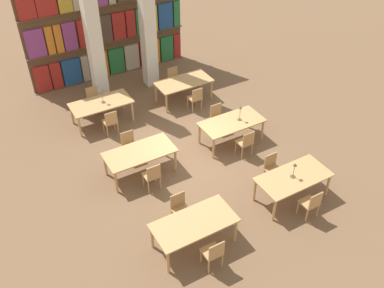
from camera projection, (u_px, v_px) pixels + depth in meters
The scene contains 25 objects.
ground_plane at pixel (187, 157), 12.93m from camera, with size 40.00×40.00×0.00m, color brown.
bookshelf_bank at pixel (105, 6), 15.35m from camera, with size 6.15×0.35×5.50m.
pillar_left at pixel (90, 17), 13.79m from camera, with size 0.46×0.46×6.00m.
pillar_center at pixel (146, 6), 14.57m from camera, with size 0.46×0.46×6.00m.
reading_table_0 at pixel (194, 224), 9.92m from camera, with size 1.97×0.98×0.77m.
chair_0 at pixel (213, 253), 9.53m from camera, with size 0.42×0.40×0.89m.
chair_1 at pixel (180, 208), 10.58m from camera, with size 0.42×0.40×0.89m.
reading_table_1 at pixel (293, 179), 11.15m from camera, with size 1.97×0.98×0.77m.
chair_2 at pixel (311, 203), 10.73m from camera, with size 0.42×0.40×0.89m.
chair_3 at pixel (272, 168), 11.78m from camera, with size 0.42×0.40×0.89m.
desk_lamp_0 at pixel (294, 168), 10.90m from camera, with size 0.14×0.14×0.45m.
reading_table_2 at pixel (140, 154), 11.95m from camera, with size 1.97×0.98×0.77m.
chair_4 at pixel (152, 175), 11.55m from camera, with size 0.42×0.40×0.89m.
chair_5 at pixel (129, 145), 12.60m from camera, with size 0.42×0.40×0.89m.
reading_table_3 at pixel (232, 124), 13.11m from camera, with size 1.97×0.98×0.77m.
chair_6 at pixel (246, 142), 12.70m from camera, with size 0.42×0.40×0.89m.
chair_7 at pixel (218, 117), 13.76m from camera, with size 0.42×0.40×0.89m.
desk_lamp_1 at pixel (240, 111), 12.93m from camera, with size 0.14×0.14×0.49m.
reading_table_4 at pixel (101, 105), 13.96m from camera, with size 1.97×0.98×0.77m.
chair_8 at pixel (111, 121), 13.55m from camera, with size 0.42×0.40×0.89m.
chair_9 at pixel (94, 99), 14.61m from camera, with size 0.42×0.40×0.89m.
desk_lamp_2 at pixel (102, 94), 13.71m from camera, with size 0.14×0.14×0.50m.
reading_table_5 at pixel (184, 83), 15.05m from camera, with size 1.97×0.98×0.77m.
chair_10 at pixel (196, 98), 14.66m from camera, with size 0.42×0.40×0.89m.
chair_11 at pixel (174, 79), 15.72m from camera, with size 0.42×0.40×0.89m.
Camera 1 is at (-4.85, -8.69, 8.26)m, focal length 40.00 mm.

